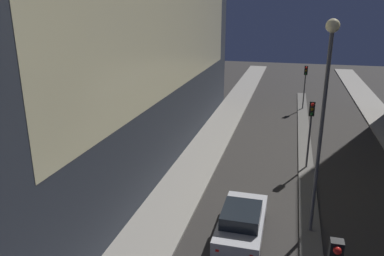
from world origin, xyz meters
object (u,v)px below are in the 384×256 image
Objects in this scene: street_lamp at (325,95)px; traffic_light_far at (305,77)px; traffic_light_mid at (311,119)px; car_left_lane at (242,221)px.

traffic_light_far is at bearing 90.00° from street_lamp.
traffic_light_mid is 0.46× the size of street_lamp.
street_lamp reaches higher than car_left_lane.
street_lamp is (0.00, -7.28, 3.12)m from traffic_light_mid.
traffic_light_far is 0.46× the size of street_lamp.
traffic_light_far is at bearing 82.72° from car_left_lane.
street_lamp is at bearing -90.00° from traffic_light_mid.
traffic_light_mid is 7.92m from street_lamp.
traffic_light_mid is 14.99m from traffic_light_far.
traffic_light_far is (0.00, 14.99, 0.00)m from traffic_light_mid.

